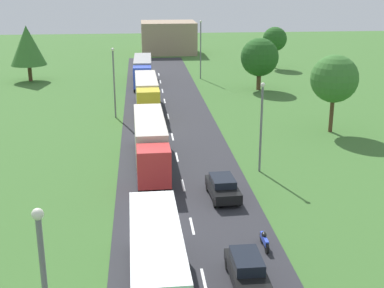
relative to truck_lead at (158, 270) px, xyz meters
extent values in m
cube|color=#2B2B30|center=(2.44, 10.06, -2.02)|extent=(10.00, 140.00, 0.06)
cube|color=white|center=(2.44, 1.99, -1.98)|extent=(0.16, 2.40, 0.01)
cube|color=white|center=(2.44, 8.34, -1.98)|extent=(0.16, 2.40, 0.01)
cube|color=white|center=(2.44, 15.18, -1.98)|extent=(0.16, 2.40, 0.01)
cube|color=white|center=(2.44, 21.70, -1.98)|extent=(0.16, 2.40, 0.01)
cube|color=white|center=(2.44, 27.78, -1.98)|extent=(0.16, 2.40, 0.01)
cube|color=white|center=(2.44, 35.68, -1.98)|extent=(0.16, 2.40, 0.01)
cube|color=white|center=(2.44, 43.41, -1.98)|extent=(0.16, 2.40, 0.01)
cube|color=white|center=(2.44, 49.51, -1.98)|extent=(0.16, 2.40, 0.01)
cube|color=white|center=(2.44, 55.96, -1.98)|extent=(0.16, 2.40, 0.01)
cube|color=white|center=(2.44, 62.29, -1.98)|extent=(0.16, 2.40, 0.01)
cube|color=white|center=(-0.02, 1.25, 0.11)|extent=(2.67, 9.82, 2.60)
cube|color=black|center=(-0.02, 1.25, -1.39)|extent=(1.06, 9.31, 0.24)
cylinder|color=black|center=(0.98, 4.20, -1.49)|extent=(0.37, 1.01, 1.00)
cylinder|color=black|center=(-1.12, 4.16, -1.49)|extent=(0.37, 1.01, 1.00)
cylinder|color=black|center=(0.96, 5.37, -1.49)|extent=(0.37, 1.01, 1.00)
cylinder|color=black|center=(-1.14, 5.34, -1.49)|extent=(0.37, 1.01, 1.00)
cube|color=red|center=(0.24, 14.48, -0.10)|extent=(2.48, 2.43, 2.78)
cube|color=black|center=(0.27, 13.34, 0.40)|extent=(2.10, 0.14, 1.22)
cube|color=beige|center=(0.12, 21.25, 0.26)|extent=(2.69, 10.50, 2.90)
cube|color=black|center=(0.12, 21.25, -1.39)|extent=(1.08, 9.95, 0.24)
cylinder|color=black|center=(1.31, 13.90, -1.49)|extent=(0.37, 1.01, 1.00)
cylinder|color=black|center=(-0.79, 13.86, -1.49)|extent=(0.37, 1.01, 1.00)
cylinder|color=black|center=(1.12, 24.41, -1.49)|extent=(0.37, 1.01, 1.00)
cylinder|color=black|center=(-0.98, 24.37, -1.49)|extent=(0.37, 1.01, 1.00)
cylinder|color=black|center=(1.09, 25.66, -1.49)|extent=(0.37, 1.01, 1.00)
cylinder|color=black|center=(-1.01, 25.62, -1.49)|extent=(0.37, 1.01, 1.00)
cube|color=yellow|center=(0.24, 33.62, 0.02)|extent=(2.48, 2.57, 3.02)
cube|color=black|center=(0.26, 32.41, 0.56)|extent=(2.10, 0.13, 1.33)
cube|color=beige|center=(0.14, 40.21, 0.23)|extent=(2.65, 9.99, 2.85)
cube|color=black|center=(0.14, 40.21, -1.39)|extent=(1.04, 9.47, 0.24)
cylinder|color=black|center=(1.30, 33.00, -1.49)|extent=(0.37, 1.01, 1.00)
cylinder|color=black|center=(-0.80, 32.97, -1.49)|extent=(0.37, 1.01, 1.00)
cylinder|color=black|center=(1.14, 43.21, -1.49)|extent=(0.37, 1.01, 1.00)
cylinder|color=black|center=(-0.96, 43.18, -1.49)|extent=(0.37, 1.01, 1.00)
cylinder|color=black|center=(1.13, 44.41, -1.49)|extent=(0.37, 1.01, 1.00)
cylinder|color=black|center=(-0.97, 44.37, -1.49)|extent=(0.37, 1.01, 1.00)
cube|color=blue|center=(-0.25, 49.53, -0.05)|extent=(2.48, 2.41, 2.87)
cube|color=black|center=(-0.27, 48.40, 0.46)|extent=(2.10, 0.14, 1.26)
cube|color=gray|center=(-0.13, 56.25, 0.20)|extent=(2.68, 10.42, 2.78)
cube|color=black|center=(-0.13, 56.25, -1.39)|extent=(1.07, 9.87, 0.24)
cylinder|color=black|center=(0.79, 48.92, -1.49)|extent=(0.37, 1.01, 1.00)
cylinder|color=black|center=(-1.31, 48.95, -1.49)|extent=(0.37, 1.01, 1.00)
cylinder|color=black|center=(0.98, 59.34, -1.49)|extent=(0.37, 1.01, 1.00)
cylinder|color=black|center=(-1.12, 59.38, -1.49)|extent=(0.37, 1.01, 1.00)
cylinder|color=black|center=(1.00, 60.59, -1.49)|extent=(0.37, 1.01, 1.00)
cylinder|color=black|center=(-1.10, 60.63, -1.49)|extent=(0.37, 1.01, 1.00)
cube|color=black|center=(4.62, 1.55, -1.38)|extent=(1.76, 4.25, 0.58)
cube|color=black|center=(4.62, 1.76, -0.79)|extent=(1.47, 2.38, 0.59)
cylinder|color=black|center=(5.38, 2.99, -1.67)|extent=(0.22, 0.64, 0.64)
cylinder|color=black|center=(3.84, 2.99, -1.67)|extent=(0.22, 0.64, 0.64)
cube|color=black|center=(5.07, 12.53, -1.32)|extent=(2.08, 4.27, 0.70)
cube|color=black|center=(5.06, 12.74, -0.73)|extent=(1.69, 2.42, 0.49)
cylinder|color=black|center=(5.98, 11.15, -1.67)|extent=(0.25, 0.65, 0.64)
cylinder|color=black|center=(4.30, 11.07, -1.67)|extent=(0.25, 0.65, 0.64)
cylinder|color=black|center=(5.84, 14.00, -1.67)|extent=(0.25, 0.65, 0.64)
cylinder|color=black|center=(4.16, 13.91, -1.67)|extent=(0.25, 0.65, 0.64)
cylinder|color=black|center=(6.36, 5.80, -1.67)|extent=(0.12, 0.64, 0.64)
cylinder|color=black|center=(6.36, 4.50, -1.67)|extent=(0.14, 0.64, 0.64)
cube|color=blue|center=(6.36, 5.15, -1.45)|extent=(0.20, 1.40, 0.36)
ellipsoid|color=black|center=(6.36, 5.30, -1.22)|extent=(0.28, 0.52, 0.28)
sphere|color=silver|center=(-3.60, -7.66, 6.66)|extent=(0.36, 0.36, 0.36)
cylinder|color=slate|center=(8.89, 17.73, 1.46)|extent=(0.18, 0.18, 7.01)
sphere|color=silver|center=(8.89, 17.73, 5.08)|extent=(0.36, 0.36, 0.36)
cylinder|color=slate|center=(-3.42, 36.08, 1.68)|extent=(0.18, 0.18, 7.46)
sphere|color=silver|center=(-3.42, 36.08, 5.53)|extent=(0.36, 0.36, 0.36)
cylinder|color=slate|center=(8.71, 58.23, 2.20)|extent=(0.18, 0.18, 8.50)
sphere|color=silver|center=(8.71, 58.23, 6.57)|extent=(0.36, 0.36, 0.36)
cylinder|color=#513823|center=(18.58, 28.21, -0.21)|extent=(0.41, 0.41, 3.69)
sphere|color=#38702D|center=(18.58, 28.21, 3.42)|extent=(4.75, 4.75, 4.75)
cylinder|color=#513823|center=(22.33, 66.84, -0.36)|extent=(0.57, 0.57, 3.37)
sphere|color=#23561E|center=(22.33, 66.84, 2.85)|extent=(4.08, 4.08, 4.08)
cylinder|color=#513823|center=(15.82, 49.37, -0.77)|extent=(0.60, 0.60, 2.56)
sphere|color=#23561E|center=(15.82, 49.37, 2.46)|extent=(5.20, 5.20, 5.20)
cylinder|color=#513823|center=(-17.00, 58.92, -0.84)|extent=(0.58, 0.58, 2.42)
cone|color=#38702D|center=(-17.00, 58.92, 3.27)|extent=(5.27, 5.27, 5.80)
cube|color=#9E846B|center=(5.40, 86.62, 1.10)|extent=(10.86, 9.53, 6.30)
camera|label=1|loc=(-0.55, -21.83, 13.20)|focal=49.45mm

